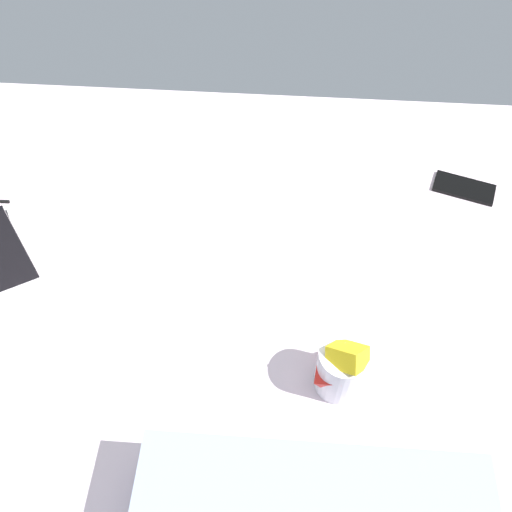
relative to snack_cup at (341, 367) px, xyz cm
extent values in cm
cube|color=silver|center=(22.72, -14.08, -15.11)|extent=(180.00, 140.00, 18.00)
cylinder|color=silver|center=(-0.16, 0.01, -0.61)|extent=(9.00, 9.00, 11.00)
cube|color=red|center=(-0.09, -1.96, -2.61)|extent=(6.45, 7.59, 4.58)
cube|color=red|center=(1.22, 0.78, 0.00)|extent=(6.98, 7.43, 7.08)
cube|color=blue|center=(0.75, -0.13, 2.62)|extent=(6.11, 6.21, 6.46)
cube|color=yellow|center=(-0.50, 0.53, 5.23)|extent=(7.78, 7.93, 7.54)
cube|color=black|center=(-30.79, -51.51, -5.71)|extent=(15.40, 10.73, 0.80)
camera|label=1|loc=(11.74, 45.28, 91.01)|focal=39.59mm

